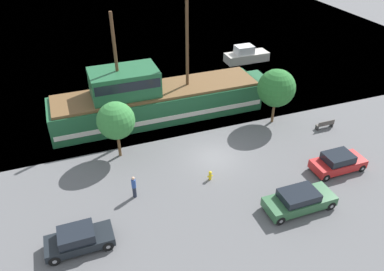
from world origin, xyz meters
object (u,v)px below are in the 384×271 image
object	(u,v)px
pirate_ship	(154,99)
moored_boat_dockside	(246,55)
pedestrian_walking_near	(134,187)
parked_car_curb_front	(338,162)
bench_promenade_east	(325,124)
parked_car_curb_rear	(79,239)
parked_car_curb_mid	(299,200)
fire_hydrant	(210,175)

from	to	relation	value
pirate_ship	moored_boat_dockside	bearing A→B (deg)	33.05
pirate_ship	pedestrian_walking_near	size ratio (longest dim) A/B	11.78
moored_boat_dockside	parked_car_curb_front	bearing A→B (deg)	-99.05
bench_promenade_east	pedestrian_walking_near	world-z (taller)	pedestrian_walking_near
parked_car_curb_rear	parked_car_curb_mid	bearing A→B (deg)	-6.86
bench_promenade_east	pedestrian_walking_near	bearing A→B (deg)	-170.94
moored_boat_dockside	bench_promenade_east	distance (m)	17.15
moored_boat_dockside	parked_car_curb_front	distance (m)	22.85
parked_car_curb_front	bench_promenade_east	size ratio (longest dim) A/B	2.43
parked_car_curb_mid	bench_promenade_east	xyz separation A→B (m)	(8.21, 8.00, -0.30)
pirate_ship	moored_boat_dockside	distance (m)	17.64
moored_boat_dockside	bench_promenade_east	xyz separation A→B (m)	(-0.63, -17.13, -0.35)
parked_car_curb_front	fire_hydrant	distance (m)	10.06
parked_car_curb_front	moored_boat_dockside	bearing A→B (deg)	80.95
parked_car_curb_front	parked_car_curb_rear	distance (m)	19.79
parked_car_curb_mid	bench_promenade_east	distance (m)	11.47
pirate_ship	parked_car_curb_front	bearing A→B (deg)	-49.28
moored_boat_dockside	pedestrian_walking_near	distance (m)	27.77
moored_boat_dockside	parked_car_curb_mid	bearing A→B (deg)	-109.38
parked_car_curb_rear	pedestrian_walking_near	world-z (taller)	pedestrian_walking_near
fire_hydrant	pedestrian_walking_near	xyz separation A→B (m)	(-5.80, 0.10, 0.51)
moored_boat_dockside	fire_hydrant	world-z (taller)	moored_boat_dockside
fire_hydrant	moored_boat_dockside	bearing A→B (deg)	56.49
parked_car_curb_rear	pedestrian_walking_near	xyz separation A→B (m)	(4.20, 3.30, 0.21)
pirate_ship	parked_car_curb_front	distance (m)	17.14
parked_car_curb_rear	bench_promenade_east	bearing A→B (deg)	15.38
pirate_ship	pedestrian_walking_near	world-z (taller)	pirate_ship
pirate_ship	parked_car_curb_mid	distance (m)	16.66
fire_hydrant	parked_car_curb_mid	bearing A→B (deg)	-47.58
moored_boat_dockside	parked_car_curb_front	size ratio (longest dim) A/B	1.32
moored_boat_dockside	bench_promenade_east	world-z (taller)	moored_boat_dockside
pirate_ship	parked_car_curb_rear	xyz separation A→B (m)	(-8.61, -13.79, -1.19)
parked_car_curb_mid	pedestrian_walking_near	size ratio (longest dim) A/B	2.73
parked_car_curb_rear	fire_hydrant	xyz separation A→B (m)	(10.00, 3.20, -0.30)
parked_car_curb_rear	bench_promenade_east	size ratio (longest dim) A/B	2.35
moored_boat_dockside	parked_car_curb_rear	bearing A→B (deg)	-134.97
moored_boat_dockside	pirate_ship	bearing A→B (deg)	-146.95
moored_boat_dockside	parked_car_curb_front	world-z (taller)	moored_boat_dockside
pirate_ship	pedestrian_walking_near	bearing A→B (deg)	-112.83
parked_car_curb_front	fire_hydrant	size ratio (longest dim) A/B	5.53
pirate_ship	parked_car_curb_mid	xyz separation A→B (m)	(5.91, -15.54, -1.17)
parked_car_curb_front	pirate_ship	bearing A→B (deg)	130.72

